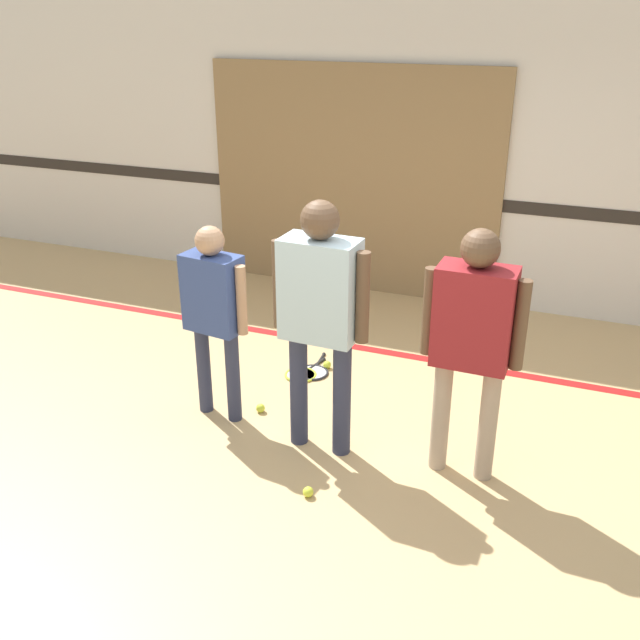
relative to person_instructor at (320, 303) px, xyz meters
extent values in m
plane|color=tan|center=(0.23, -0.10, -1.06)|extent=(16.00, 16.00, 0.00)
cube|color=silver|center=(0.23, 2.99, 0.54)|extent=(16.00, 0.06, 3.20)
cube|color=#2D2823|center=(0.23, 2.96, -0.04)|extent=(16.00, 0.01, 0.12)
cube|color=#93754C|center=(-0.81, 2.93, 0.07)|extent=(3.02, 0.05, 2.27)
cube|color=red|center=(0.23, 1.55, -1.06)|extent=(14.40, 0.10, 0.01)
cylinder|color=#2D334C|center=(-0.16, 0.01, -0.65)|extent=(0.12, 0.12, 0.82)
cylinder|color=#2D334C|center=(0.16, -0.01, -0.65)|extent=(0.12, 0.12, 0.82)
cube|color=silver|center=(0.00, 0.00, 0.09)|extent=(0.49, 0.28, 0.65)
sphere|color=brown|center=(0.00, 0.00, 0.53)|extent=(0.24, 0.24, 0.24)
cylinder|color=brown|center=(-0.28, 0.01, 0.08)|extent=(0.09, 0.09, 0.58)
cylinder|color=brown|center=(0.28, -0.01, 0.08)|extent=(0.09, 0.09, 0.58)
cylinder|color=#2D334C|center=(-0.96, 0.14, -0.72)|extent=(0.10, 0.10, 0.69)
cylinder|color=#2D334C|center=(-0.71, 0.10, -0.72)|extent=(0.10, 0.10, 0.69)
cube|color=#334784|center=(-0.83, 0.12, -0.10)|extent=(0.43, 0.27, 0.55)
sphere|color=tan|center=(-0.83, 0.12, 0.27)|extent=(0.20, 0.20, 0.20)
cylinder|color=tan|center=(-1.07, 0.15, -0.11)|extent=(0.07, 0.07, 0.49)
cylinder|color=tan|center=(-0.60, 0.09, -0.11)|extent=(0.07, 0.07, 0.49)
cylinder|color=tan|center=(1.09, 0.06, -0.67)|extent=(0.11, 0.11, 0.78)
cylinder|color=tan|center=(0.80, 0.07, -0.67)|extent=(0.11, 0.11, 0.78)
cube|color=maroon|center=(0.95, 0.07, 0.03)|extent=(0.46, 0.26, 0.62)
sphere|color=brown|center=(0.95, 0.07, 0.45)|extent=(0.23, 0.23, 0.23)
cylinder|color=brown|center=(1.21, 0.06, 0.02)|extent=(0.08, 0.08, 0.55)
cylinder|color=brown|center=(0.68, 0.07, 0.02)|extent=(0.08, 0.08, 0.55)
torus|color=#C6D838|center=(-0.51, 0.88, -1.05)|extent=(0.31, 0.31, 0.02)
cylinder|color=silver|center=(-0.51, 0.88, -1.05)|extent=(0.22, 0.22, 0.01)
cylinder|color=black|center=(-0.46, 1.10, -1.05)|extent=(0.07, 0.21, 0.02)
sphere|color=black|center=(-0.44, 1.20, -1.05)|extent=(0.03, 0.03, 0.03)
torus|color=#28282D|center=(-0.44, 0.95, -1.05)|extent=(0.29, 0.29, 0.02)
cylinder|color=silver|center=(-0.44, 0.95, -1.05)|extent=(0.23, 0.23, 0.01)
cylinder|color=black|center=(-0.46, 1.18, -1.05)|extent=(0.04, 0.22, 0.02)
sphere|color=black|center=(-0.47, 1.29, -1.05)|extent=(0.03, 0.03, 0.03)
sphere|color=#CCE038|center=(0.13, -0.54, -1.03)|extent=(0.07, 0.07, 0.07)
sphere|color=#CCE038|center=(-0.36, 1.08, -1.03)|extent=(0.07, 0.07, 0.07)
sphere|color=#CCE038|center=(-0.57, 0.25, -1.03)|extent=(0.07, 0.07, 0.07)
camera|label=1|loc=(1.51, -3.83, 1.70)|focal=40.00mm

